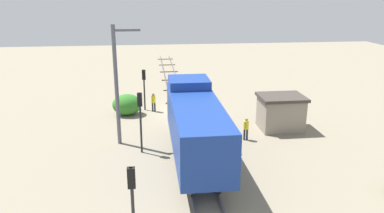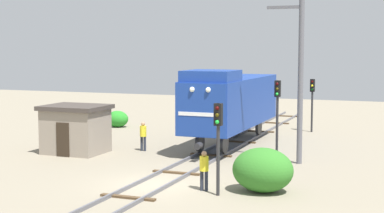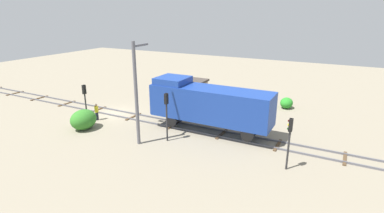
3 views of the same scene
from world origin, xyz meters
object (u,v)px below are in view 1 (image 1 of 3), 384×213
object	(u,v)px
traffic_signal_mid	(140,112)
catenary_mast	(117,83)
worker_near_track	(154,101)
worker_by_signal	(246,127)
locomotive	(195,123)
traffic_signal_near	(144,82)
traffic_signal_far	(132,193)
relay_hut	(281,112)

from	to	relation	value
traffic_signal_mid	catenary_mast	xyz separation A→B (m)	(1.54, -1.79, 1.56)
traffic_signal_mid	worker_near_track	distance (m)	9.29
worker_near_track	worker_by_signal	bearing A→B (deg)	8.88
traffic_signal_mid	worker_by_signal	bearing A→B (deg)	-169.99
locomotive	catenary_mast	xyz separation A→B (m)	(4.94, -4.04, 1.70)
worker_near_track	catenary_mast	size ratio (longest dim) A/B	0.20
traffic_signal_near	catenary_mast	bearing A→B (deg)	77.41
traffic_signal_far	locomotive	bearing A→B (deg)	-114.98
worker_near_track	relay_hut	distance (m)	11.44
worker_near_track	relay_hut	xyz separation A→B (m)	(-9.90, 5.71, 0.40)
locomotive	traffic_signal_mid	distance (m)	4.08
traffic_signal_mid	catenary_mast	distance (m)	2.83
traffic_signal_near	relay_hut	size ratio (longest dim) A/B	1.08
worker_by_signal	relay_hut	size ratio (longest dim) A/B	0.49
worker_near_track	relay_hut	world-z (taller)	relay_hut
traffic_signal_near	relay_hut	world-z (taller)	traffic_signal_near
locomotive	traffic_signal_far	size ratio (longest dim) A/B	3.07
traffic_signal_far	traffic_signal_mid	bearing A→B (deg)	-91.15
worker_by_signal	catenary_mast	world-z (taller)	catenary_mast
traffic_signal_far	catenary_mast	xyz separation A→B (m)	(1.34, -11.77, 1.84)
traffic_signal_mid	worker_by_signal	world-z (taller)	traffic_signal_mid
traffic_signal_mid	relay_hut	xyz separation A→B (m)	(-10.90, -3.32, -1.53)
traffic_signal_near	worker_near_track	xyz separation A→B (m)	(-0.80, 0.55, -1.64)
traffic_signal_far	worker_by_signal	size ratio (longest dim) A/B	2.22
traffic_signal_mid	relay_hut	distance (m)	11.50
traffic_signal_far	catenary_mast	world-z (taller)	catenary_mast
locomotive	catenary_mast	bearing A→B (deg)	-39.26
worker_by_signal	relay_hut	xyz separation A→B (m)	(-3.30, -1.98, 0.40)
traffic_signal_near	catenary_mast	world-z (taller)	catenary_mast
catenary_mast	worker_near_track	bearing A→B (deg)	-109.33
traffic_signal_far	catenary_mast	distance (m)	11.98
locomotive	relay_hut	size ratio (longest dim) A/B	3.31
worker_by_signal	relay_hut	world-z (taller)	relay_hut
traffic_signal_mid	catenary_mast	world-z (taller)	catenary_mast
traffic_signal_mid	traffic_signal_far	bearing A→B (deg)	88.85
catenary_mast	relay_hut	xyz separation A→B (m)	(-12.44, -1.53, -3.08)
traffic_signal_far	relay_hut	size ratio (longest dim) A/B	1.08
locomotive	traffic_signal_near	world-z (taller)	locomotive
catenary_mast	relay_hut	size ratio (longest dim) A/B	2.42
traffic_signal_mid	catenary_mast	bearing A→B (deg)	-49.21
catenary_mast	locomotive	bearing A→B (deg)	140.74
catenary_mast	relay_hut	bearing A→B (deg)	-172.98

